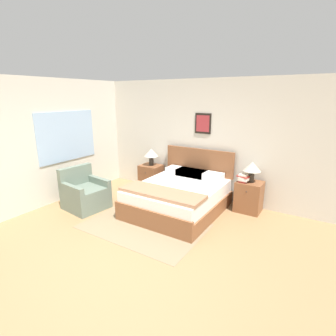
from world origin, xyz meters
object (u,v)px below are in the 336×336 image
at_px(nightstand_by_door, 249,197).
at_px(bed, 179,196).
at_px(table_lamp_by_door, 252,168).
at_px(nightstand_near_window, 151,177).
at_px(armchair, 85,194).
at_px(table_lamp_near_window, 151,153).

bearing_deg(nightstand_by_door, bed, -149.55).
xyz_separation_m(bed, table_lamp_by_door, (1.21, 0.71, 0.60)).
bearing_deg(table_lamp_by_door, nightstand_near_window, -179.88).
relative_size(armchair, nightstand_by_door, 1.37).
xyz_separation_m(armchair, nightstand_by_door, (2.90, 1.62, 0.02)).
bearing_deg(armchair, bed, 125.08).
bearing_deg(nightstand_near_window, table_lamp_near_window, 17.30).
relative_size(nightstand_by_door, table_lamp_by_door, 1.52).
xyz_separation_m(nightstand_by_door, table_lamp_near_window, (-2.38, 0.00, 0.60)).
height_order(armchair, nightstand_near_window, armchair).
distance_m(nightstand_by_door, table_lamp_near_window, 2.46).
bearing_deg(table_lamp_by_door, bed, -149.62).
bearing_deg(bed, nightstand_near_window, 149.49).
bearing_deg(armchair, table_lamp_near_window, 169.00).
height_order(bed, armchair, bed).
height_order(armchair, nightstand_by_door, armchair).
bearing_deg(armchair, table_lamp_by_door, 125.95).
height_order(armchair, table_lamp_by_door, table_lamp_by_door).
bearing_deg(table_lamp_by_door, nightstand_by_door, -157.32).
height_order(bed, nightstand_by_door, bed).
relative_size(bed, nightstand_near_window, 3.09).
bearing_deg(nightstand_near_window, armchair, -107.31).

